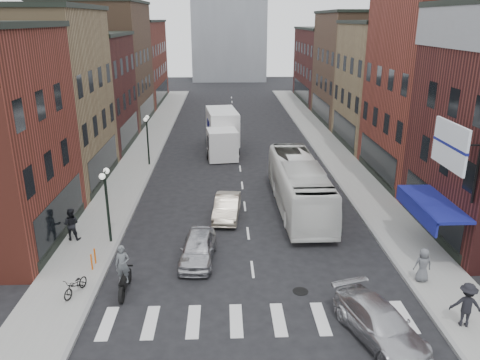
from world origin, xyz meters
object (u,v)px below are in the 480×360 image
object	(u,v)px
curb_car	(380,324)
sedan_left_near	(198,248)
billboard_sign	(452,147)
ped_right_c	(423,265)
box_truck	(222,132)
streetlamp_near	(106,193)
sedan_left_far	(227,207)
transit_bus	(299,185)
bike_rack	(93,259)
ped_right_a	(467,305)
motorcycle_rider	(123,271)
streetlamp_far	(147,131)
parked_bicycle	(76,285)
ped_left_solo	(71,224)

from	to	relation	value
curb_car	sedan_left_near	bearing A→B (deg)	120.95
billboard_sign	ped_right_c	world-z (taller)	billboard_sign
ped_right_c	box_truck	bearing A→B (deg)	-66.95
billboard_sign	streetlamp_near	world-z (taller)	billboard_sign
sedan_left_near	sedan_left_far	bearing A→B (deg)	78.64
streetlamp_near	transit_bus	xyz separation A→B (m)	(10.78, 4.57, -1.36)
bike_rack	ped_right_a	bearing A→B (deg)	-18.23
motorcycle_rider	sedan_left_far	world-z (taller)	motorcycle_rider
ped_right_a	ped_right_c	distance (m)	3.27
bike_rack	motorcycle_rider	xyz separation A→B (m)	(1.89, -2.13, 0.53)
motorcycle_rider	transit_bus	size ratio (longest dim) A/B	0.21
ped_right_a	streetlamp_far	bearing A→B (deg)	-38.84
box_truck	curb_car	distance (m)	27.18
streetlamp_far	parked_bicycle	xyz separation A→B (m)	(-0.35, -19.05, -2.35)
bike_rack	transit_bus	size ratio (longest dim) A/B	0.07
box_truck	ped_right_c	xyz separation A→B (m)	(8.98, -22.76, -0.82)
transit_bus	ped_right_c	distance (m)	10.04
bike_rack	curb_car	distance (m)	13.26
sedan_left_far	parked_bicycle	size ratio (longest dim) A/B	2.61
streetlamp_far	ped_right_a	size ratio (longest dim) A/B	2.27
box_truck	sedan_left_far	xyz separation A→B (m)	(0.26, -14.93, -1.10)
ped_left_solo	bike_rack	bearing A→B (deg)	124.65
streetlamp_near	ped_left_solo	distance (m)	2.83
sedan_left_far	ped_right_c	size ratio (longest dim) A/B	2.55
sedan_left_far	bike_rack	bearing A→B (deg)	-131.27
billboard_sign	box_truck	distance (m)	24.30
transit_bus	parked_bicycle	size ratio (longest dim) A/B	7.13
streetlamp_near	box_truck	bearing A→B (deg)	71.81
billboard_sign	parked_bicycle	distance (m)	17.33
ped_right_a	sedan_left_near	bearing A→B (deg)	-12.59
streetlamp_near	ped_left_solo	bearing A→B (deg)	171.74
sedan_left_far	ped_right_a	world-z (taller)	ped_right_a
streetlamp_far	box_truck	xyz separation A→B (m)	(5.98, 4.22, -1.14)
transit_bus	ped_left_solo	bearing A→B (deg)	-162.47
motorcycle_rider	ped_right_c	bearing A→B (deg)	1.51
transit_bus	curb_car	bearing A→B (deg)	-86.15
sedan_left_near	ped_left_solo	distance (m)	7.24
billboard_sign	sedan_left_far	distance (m)	13.07
sedan_left_near	ped_right_c	world-z (taller)	ped_right_c
streetlamp_near	transit_bus	size ratio (longest dim) A/B	0.37
curb_car	parked_bicycle	world-z (taller)	curb_car
transit_bus	curb_car	world-z (taller)	transit_bus
transit_bus	curb_car	distance (m)	12.94
sedan_left_near	parked_bicycle	bearing A→B (deg)	-145.08
ped_right_a	ped_right_c	xyz separation A→B (m)	(-0.33, 3.26, -0.11)
billboard_sign	streetlamp_near	bearing A→B (deg)	167.65
curb_car	bike_rack	bearing A→B (deg)	137.54
sedan_left_far	ped_right_a	distance (m)	14.32
motorcycle_rider	ped_left_solo	size ratio (longest dim) A/B	1.30
transit_bus	ped_left_solo	world-z (taller)	transit_bus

